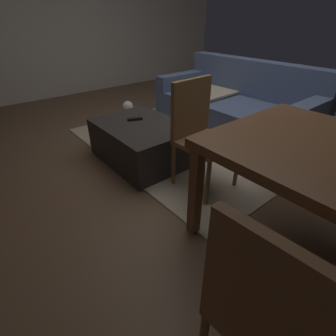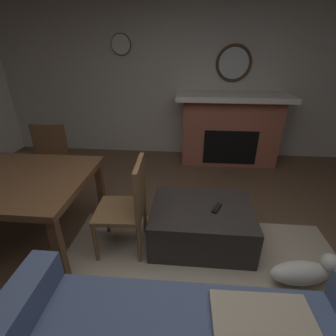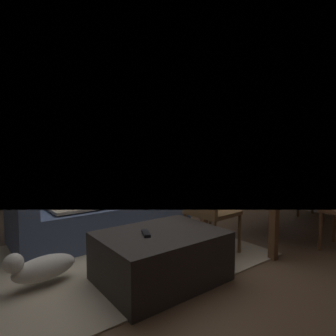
# 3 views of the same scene
# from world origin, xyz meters

# --- Properties ---
(floor) EXTENTS (7.98, 7.98, 0.00)m
(floor) POSITION_xyz_m (0.00, 0.00, 0.00)
(floor) COLOR brown
(wall_left) EXTENTS (0.12, 6.71, 2.58)m
(wall_left) POSITION_xyz_m (-3.33, 0.00, 1.29)
(wall_left) COLOR beige
(wall_left) RESTS_ON ground
(area_rug) EXTENTS (2.60, 2.00, 0.01)m
(area_rug) POSITION_xyz_m (-0.22, -0.01, 0.01)
(area_rug) COLOR tan
(area_rug) RESTS_ON ground
(couch) EXTENTS (2.05, 0.97, 0.87)m
(couch) POSITION_xyz_m (-0.12, 0.72, 0.31)
(couch) COLOR #4C5B7F
(couch) RESTS_ON ground
(ottoman_coffee_table) EXTENTS (0.99, 0.74, 0.40)m
(ottoman_coffee_table) POSITION_xyz_m (-0.22, -0.69, 0.20)
(ottoman_coffee_table) COLOR #2D2826
(ottoman_coffee_table) RESTS_ON ground
(tv_remote) EXTENTS (0.11, 0.17, 0.02)m
(tv_remote) POSITION_xyz_m (-0.36, -0.68, 0.42)
(tv_remote) COLOR black
(tv_remote) RESTS_ON ottoman_coffee_table
(dining_chair_south) EXTENTS (0.46, 0.46, 0.93)m
(dining_chair_south) POSITION_xyz_m (1.74, -1.47, 0.52)
(dining_chair_south) COLOR brown
(dining_chair_south) RESTS_ON ground
(dining_chair_west) EXTENTS (0.46, 0.46, 0.93)m
(dining_chair_west) POSITION_xyz_m (0.45, -0.54, 0.52)
(dining_chair_west) COLOR brown
(dining_chair_west) RESTS_ON ground
(small_dog) EXTENTS (0.55, 0.25, 0.27)m
(small_dog) POSITION_xyz_m (-1.05, -0.22, 0.16)
(small_dog) COLOR silver
(small_dog) RESTS_ON ground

